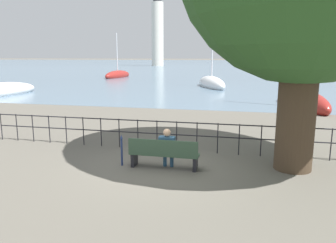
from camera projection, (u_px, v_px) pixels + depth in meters
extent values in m
plane|color=#605B51|center=(164.00, 168.00, 9.72)|extent=(1000.00, 1000.00, 0.00)
cube|color=slate|center=(240.00, 63.00, 163.45)|extent=(600.00, 300.00, 0.01)
cylinder|color=#423323|center=(297.00, 109.00, 9.30)|extent=(1.07, 1.07, 3.54)
cube|color=#334C38|center=(164.00, 154.00, 9.64)|extent=(2.06, 0.45, 0.05)
cube|color=#334C38|center=(162.00, 148.00, 9.39)|extent=(2.06, 0.04, 0.45)
cube|color=black|center=(134.00, 159.00, 9.89)|extent=(0.10, 0.41, 0.40)
cube|color=black|center=(195.00, 164.00, 9.48)|extent=(0.10, 0.41, 0.40)
cylinder|color=navy|center=(165.00, 159.00, 9.83)|extent=(0.11, 0.11, 0.45)
cylinder|color=navy|center=(172.00, 159.00, 9.78)|extent=(0.11, 0.11, 0.45)
cube|color=navy|center=(168.00, 151.00, 9.67)|extent=(0.40, 0.26, 0.14)
cube|color=navy|center=(167.00, 145.00, 9.55)|extent=(0.47, 0.24, 0.51)
sphere|color=tan|center=(167.00, 133.00, 9.47)|extent=(0.22, 0.22, 0.22)
cylinder|color=black|center=(1.00, 127.00, 12.94)|extent=(0.04, 0.04, 1.05)
cylinder|color=black|center=(17.00, 127.00, 12.79)|extent=(0.04, 0.04, 1.05)
cylinder|color=black|center=(33.00, 128.00, 12.63)|extent=(0.04, 0.04, 1.05)
cylinder|color=black|center=(49.00, 129.00, 12.47)|extent=(0.04, 0.04, 1.05)
cylinder|color=black|center=(66.00, 130.00, 12.32)|extent=(0.04, 0.04, 1.05)
cylinder|color=black|center=(83.00, 131.00, 12.16)|extent=(0.04, 0.04, 1.05)
cylinder|color=black|center=(101.00, 132.00, 12.01)|extent=(0.04, 0.04, 1.05)
cylinder|color=black|center=(119.00, 133.00, 11.85)|extent=(0.04, 0.04, 1.05)
cylinder|color=black|center=(138.00, 134.00, 11.69)|extent=(0.04, 0.04, 1.05)
cylinder|color=black|center=(157.00, 135.00, 11.54)|extent=(0.04, 0.04, 1.05)
cylinder|color=black|center=(177.00, 136.00, 11.38)|extent=(0.04, 0.04, 1.05)
cylinder|color=black|center=(197.00, 137.00, 11.22)|extent=(0.04, 0.04, 1.05)
cylinder|color=black|center=(218.00, 138.00, 11.07)|extent=(0.04, 0.04, 1.05)
cylinder|color=black|center=(239.00, 140.00, 10.91)|extent=(0.04, 0.04, 1.05)
cylinder|color=black|center=(261.00, 141.00, 10.76)|extent=(0.04, 0.04, 1.05)
cylinder|color=black|center=(284.00, 142.00, 10.60)|extent=(0.04, 0.04, 1.05)
cylinder|color=black|center=(307.00, 143.00, 10.44)|extent=(0.04, 0.04, 1.05)
cylinder|color=black|center=(331.00, 145.00, 10.29)|extent=(0.04, 0.04, 1.05)
cylinder|color=black|center=(177.00, 122.00, 11.28)|extent=(14.18, 0.04, 0.04)
cylinder|color=black|center=(177.00, 135.00, 11.37)|extent=(14.18, 0.04, 0.04)
cylinder|color=navy|center=(122.00, 152.00, 9.86)|extent=(0.06, 0.06, 0.84)
cone|color=navy|center=(121.00, 137.00, 9.76)|extent=(0.09, 0.09, 0.11)
ellipsoid|color=white|center=(211.00, 84.00, 35.22)|extent=(4.49, 7.54, 1.70)
cylinder|color=silver|center=(212.00, 47.00, 34.46)|extent=(0.14, 0.14, 6.81)
ellipsoid|color=maroon|center=(303.00, 102.00, 21.33)|extent=(3.13, 7.40, 1.68)
cylinder|color=silver|center=(309.00, 27.00, 20.41)|extent=(0.14, 0.14, 8.41)
ellipsoid|color=maroon|center=(118.00, 75.00, 51.60)|extent=(2.54, 7.53, 1.58)
cylinder|color=silver|center=(117.00, 53.00, 50.91)|extent=(0.14, 0.14, 6.04)
cylinder|color=silver|center=(158.00, 34.00, 114.70)|extent=(4.16, 4.16, 21.69)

